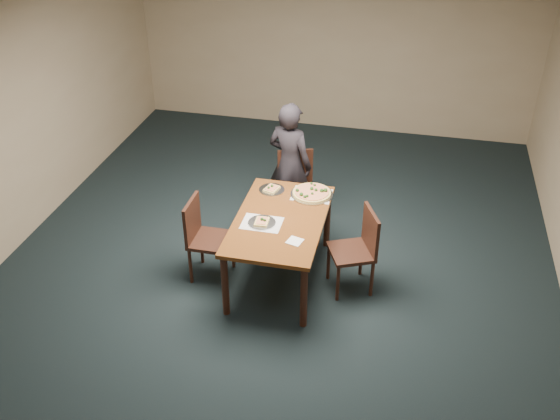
% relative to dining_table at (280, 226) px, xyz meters
% --- Properties ---
extents(ground, '(8.00, 8.00, 0.00)m').
position_rel_dining_table_xyz_m(ground, '(-0.07, -0.06, -0.66)').
color(ground, black).
rests_on(ground, ground).
extents(room_shell, '(8.00, 8.00, 8.00)m').
position_rel_dining_table_xyz_m(room_shell, '(-0.07, -0.06, 1.08)').
color(room_shell, tan).
rests_on(room_shell, ground).
extents(dining_table, '(0.90, 1.50, 0.75)m').
position_rel_dining_table_xyz_m(dining_table, '(0.00, 0.00, 0.00)').
color(dining_table, '#552C11').
rests_on(dining_table, ground).
extents(chair_far, '(0.53, 0.53, 0.91)m').
position_rel_dining_table_xyz_m(chair_far, '(-0.06, 1.12, -0.14)').
color(chair_far, black).
rests_on(chair_far, ground).
extents(chair_left, '(0.42, 0.42, 0.91)m').
position_rel_dining_table_xyz_m(chair_left, '(-0.79, -0.13, -0.14)').
color(chair_left, black).
rests_on(chair_left, ground).
extents(chair_right, '(0.56, 0.56, 0.91)m').
position_rel_dining_table_xyz_m(chair_right, '(0.82, 0.03, -0.14)').
color(chair_right, black).
rests_on(chair_right, ground).
extents(diner, '(0.64, 0.52, 1.52)m').
position_rel_dining_table_xyz_m(diner, '(-0.14, 1.15, 0.10)').
color(diner, black).
rests_on(diner, ground).
extents(placemat_main, '(0.42, 0.32, 0.00)m').
position_rel_dining_table_xyz_m(placemat_main, '(0.23, 0.53, 0.09)').
color(placemat_main, white).
rests_on(placemat_main, dining_table).
extents(placemat_near, '(0.40, 0.30, 0.00)m').
position_rel_dining_table_xyz_m(placemat_near, '(-0.16, -0.13, 0.09)').
color(placemat_near, white).
rests_on(placemat_near, dining_table).
extents(pizza_pan, '(0.46, 0.46, 0.07)m').
position_rel_dining_table_xyz_m(pizza_pan, '(0.23, 0.53, 0.11)').
color(pizza_pan, silver).
rests_on(pizza_pan, dining_table).
extents(slice_plate_near, '(0.28, 0.28, 0.06)m').
position_rel_dining_table_xyz_m(slice_plate_near, '(-0.16, -0.13, 0.11)').
color(slice_plate_near, silver).
rests_on(slice_plate_near, dining_table).
extents(slice_plate_far, '(0.28, 0.28, 0.06)m').
position_rel_dining_table_xyz_m(slice_plate_far, '(-0.22, 0.53, 0.10)').
color(slice_plate_far, silver).
rests_on(slice_plate_far, dining_table).
extents(napkin, '(0.17, 0.17, 0.01)m').
position_rel_dining_table_xyz_m(napkin, '(0.23, -0.37, 0.09)').
color(napkin, white).
rests_on(napkin, dining_table).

